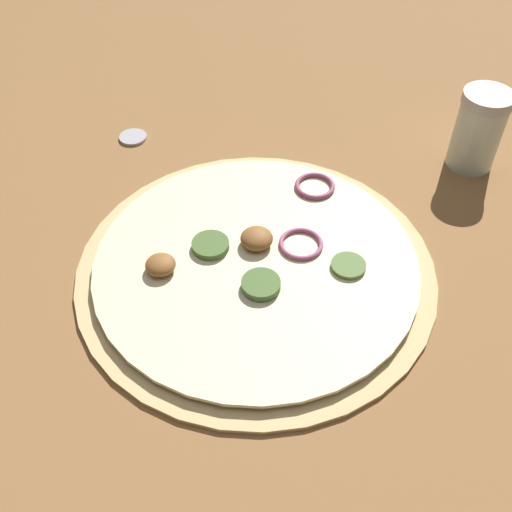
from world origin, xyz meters
The scene contains 4 objects.
ground_plane centered at (0.00, 0.00, 0.00)m, with size 3.00×3.00×0.00m, color olive.
pizza centered at (0.00, 0.00, 0.01)m, with size 0.34×0.34×0.03m.
spice_jar centered at (-0.05, 0.29, 0.05)m, with size 0.05×0.05×0.09m.
loose_cap centered at (-0.26, -0.05, 0.00)m, with size 0.03×0.03×0.01m.
Camera 1 is at (0.35, -0.16, 0.42)m, focal length 42.00 mm.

